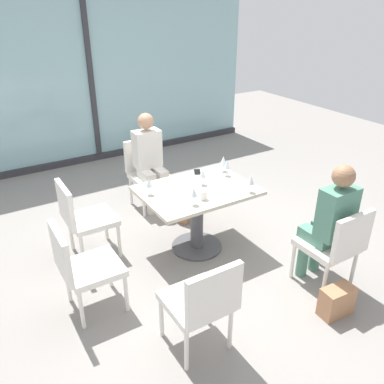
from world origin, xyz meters
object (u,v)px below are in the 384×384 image
Objects in this scene: chair_far_left at (82,216)px; handbag_0 at (187,209)px; wine_glass_5 at (251,180)px; dining_table_main at (197,205)px; person_near_window at (150,158)px; wine_glass_3 at (223,160)px; chair_near_window at (147,170)px; chair_front_right at (336,244)px; chair_front_left at (202,301)px; coffee_cup at (203,195)px; wine_glass_1 at (149,183)px; wine_glass_4 at (227,165)px; wine_glass_2 at (194,192)px; person_front_right at (330,219)px; handbag_1 at (337,301)px; wine_glass_0 at (202,173)px; chair_side_end at (82,264)px; cell_phone_on_table at (197,172)px.

handbag_0 is at bearing 5.29° from chair_far_left.
dining_table_main is at bearing 140.85° from wine_glass_5.
wine_glass_3 is at bearing -60.58° from person_near_window.
chair_near_window is 2.59m from chair_front_right.
chair_front_left is 4.70× the size of wine_glass_3.
coffee_cup is (1.02, -0.72, 0.28)m from chair_far_left.
coffee_cup is (-0.07, -1.36, 0.08)m from person_near_window.
wine_glass_1 is at bearing 163.83° from dining_table_main.
chair_front_left is (-1.46, 0.00, 0.00)m from chair_front_right.
chair_front_right is at bearing -81.26° from wine_glass_3.
wine_glass_4 is at bearing -67.56° from chair_near_window.
handbag_0 is (1.33, 0.12, -0.36)m from chair_far_left.
person_near_window is at bearing 81.37° from wine_glass_2.
person_front_right reaches higher than handbag_1.
chair_front_left is at bearing -122.72° from wine_glass_0.
person_front_right is at bearing -41.58° from chair_far_left.
chair_front_left is 1.24m from coffee_cup.
handbag_0 is at bearing 69.96° from coffee_cup.
person_near_window reaches higher than dining_table_main.
chair_side_end is (-2.09, 0.91, 0.00)m from chair_front_right.
person_near_window reaches higher than wine_glass_2.
chair_front_right is 4.70× the size of wine_glass_1.
person_front_right reaches higher than handbag_0.
person_near_window is 1.12m from wine_glass_4.
person_near_window is 1.09m from wine_glass_0.
wine_glass_4 is at bearing 33.06° from coffee_cup.
handbag_1 is at bearing -129.98° from chair_front_right.
person_front_right is at bearing -72.10° from person_near_window.
person_front_right is 1.21m from coffee_cup.
person_near_window is at bearing 86.99° from coffee_cup.
dining_table_main is 6.35× the size of wine_glass_4.
person_near_window and person_front_right have the same top height.
dining_table_main is 1.35× the size of chair_side_end.
wine_glass_4 reaches higher than chair_front_left.
wine_glass_0 is at bearing -85.02° from chair_near_window.
chair_side_end is at bearing 124.59° from chair_front_left.
coffee_cup is at bearing 117.56° from handbag_1.
coffee_cup is at bearing 166.69° from wine_glass_5.
chair_far_left is 2.90× the size of handbag_1.
person_front_right is at bearing -42.65° from cell_phone_on_table.
wine_glass_3 is (0.72, 0.52, 0.00)m from wine_glass_2.
person_near_window is at bearing 86.89° from handbag_0.
dining_table_main is 0.48m from wine_glass_2.
chair_front_left is at bearing -175.73° from person_front_right.
chair_side_end is 1.00× the size of chair_front_left.
coffee_cup is (-0.17, -0.29, -0.09)m from wine_glass_0.
wine_glass_5 is 1.28× the size of cell_phone_on_table.
wine_glass_0 reaches higher than chair_side_end.
cell_phone_on_table is at bearing 62.86° from coffee_cup.
wine_glass_1 reaches higher than dining_table_main.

